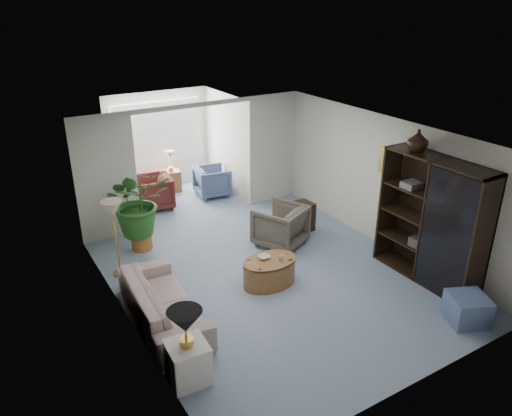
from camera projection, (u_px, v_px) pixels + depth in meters
floor at (274, 278)px, 8.47m from camera, size 6.00×6.00×0.00m
sunroom_floor at (180, 200)px, 11.68m from camera, size 2.60×2.60×0.00m
back_pier_left at (106, 179)px, 9.41m from camera, size 1.20×0.12×2.50m
back_pier_right at (272, 149)px, 11.22m from camera, size 1.20×0.12×2.50m
back_header at (194, 105)px, 9.84m from camera, size 2.60×0.12×0.10m
window_pane at (158, 132)px, 11.96m from camera, size 2.20×0.02×1.50m
window_blinds at (159, 133)px, 11.94m from camera, size 2.20×0.02×1.50m
framed_picture at (392, 163)px, 8.88m from camera, size 0.04×0.50×0.40m
sofa at (163, 302)px, 7.28m from camera, size 0.98×2.20×0.63m
end_table at (188, 362)px, 6.15m from camera, size 0.52×0.52×0.54m
table_lamp at (185, 322)px, 5.90m from camera, size 0.44×0.44×0.30m
floor_lamp at (112, 209)px, 8.10m from camera, size 0.36×0.36×0.28m
coffee_table at (269, 272)px, 8.24m from camera, size 0.95×0.95×0.45m
coffee_bowl at (264, 257)px, 8.19m from camera, size 0.20×0.20×0.05m
coffee_cup at (281, 258)px, 8.12m from camera, size 0.10×0.10×0.09m
wingback_chair at (280, 226)px, 9.46m from camera, size 1.15×1.16×0.80m
side_table_dark at (300, 217)px, 10.07m from camera, size 0.53×0.44×0.60m
entertainment_cabinet at (432, 221)px, 8.09m from camera, size 0.51×1.93×2.14m
cabinet_urn at (418, 140)px, 7.98m from camera, size 0.34×0.34×0.36m
ottoman at (467, 309)px, 7.28m from camera, size 0.72×0.72×0.43m
plant_pot at (142, 241)px, 9.41m from camera, size 0.40×0.40×0.32m
house_plant at (138, 201)px, 9.08m from camera, size 1.19×1.03×1.32m
sunroom_chair_blue at (212, 181)px, 11.83m from camera, size 0.87×0.85×0.71m
sunroom_chair_maroon at (153, 192)px, 11.11m from camera, size 0.94×0.91×0.76m
sunroom_table at (171, 181)px, 12.10m from camera, size 0.47×0.39×0.53m
shelf_clutter at (430, 214)px, 8.01m from camera, size 0.30×1.13×1.06m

